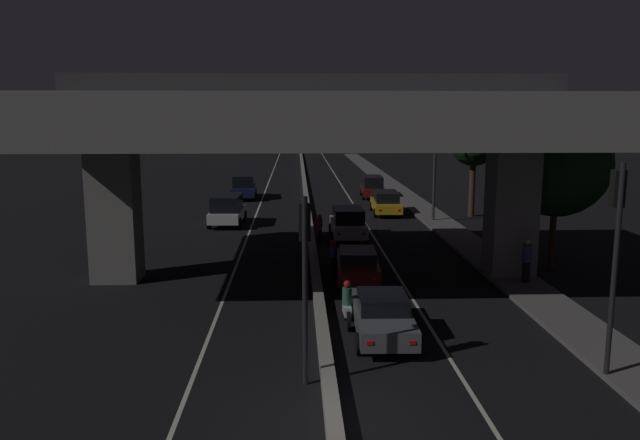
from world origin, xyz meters
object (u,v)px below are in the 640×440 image
at_px(car_white_third, 348,222).
at_px(motorcycle_white_filtering_near, 347,306).
at_px(car_grey_lead, 382,314).
at_px(car_white_lead_oncoming, 227,209).
at_px(car_dark_blue_second_oncoming, 244,186).
at_px(pedestrian_on_sidewalk, 527,261).
at_px(motorcycle_red_filtering_far, 320,228).
at_px(car_dark_red_second, 357,264).
at_px(traffic_light_left_of_median, 305,257).
at_px(traffic_light_right_of_median, 616,235).
at_px(motorcycle_black_filtering_mid, 333,258).
at_px(street_lamp, 431,147).
at_px(car_dark_red_fifth, 373,186).
at_px(car_taxi_yellow_fourth, 386,202).

distance_m(car_white_third, motorcycle_white_filtering_near, 14.46).
distance_m(car_grey_lead, car_white_lead_oncoming, 21.20).
distance_m(car_dark_blue_second_oncoming, pedestrian_on_sidewalk, 29.99).
distance_m(car_white_third, motorcycle_red_filtering_far, 1.63).
bearing_deg(car_dark_red_second, traffic_light_left_of_median, 169.57).
distance_m(car_grey_lead, car_dark_blue_second_oncoming, 33.02).
bearing_deg(car_grey_lead, motorcycle_white_filtering_near, 43.52).
bearing_deg(traffic_light_left_of_median, pedestrian_on_sidewalk, 44.28).
bearing_deg(traffic_light_right_of_median, car_dark_blue_second_oncoming, 109.35).
height_order(car_grey_lead, motorcycle_black_filtering_mid, motorcycle_black_filtering_mid).
height_order(car_dark_blue_second_oncoming, motorcycle_white_filtering_near, car_dark_blue_second_oncoming).
relative_size(street_lamp, motorcycle_black_filtering_mid, 4.53).
xyz_separation_m(traffic_light_right_of_median, car_white_lead_oncoming, (-12.53, 23.35, -2.88)).
bearing_deg(car_grey_lead, pedestrian_on_sidewalk, -48.91).
relative_size(traffic_light_right_of_median, car_white_third, 1.36).
relative_size(traffic_light_right_of_median, car_dark_red_second, 1.33).
relative_size(car_dark_red_fifth, motorcycle_red_filtering_far, 2.16).
height_order(traffic_light_left_of_median, car_white_lead_oncoming, traffic_light_left_of_median).
xyz_separation_m(traffic_light_left_of_median, motorcycle_white_filtering_near, (1.45, 4.45, -2.73)).
xyz_separation_m(car_grey_lead, motorcycle_black_filtering_mid, (-1.05, 8.25, -0.12)).
xyz_separation_m(car_white_lead_oncoming, pedestrian_on_sidewalk, (13.68, -14.44, 0.03)).
relative_size(car_grey_lead, motorcycle_red_filtering_far, 2.33).
bearing_deg(car_dark_red_second, traffic_light_right_of_median, -147.22).
height_order(car_taxi_yellow_fourth, car_dark_red_fifth, car_dark_red_fifth).
height_order(street_lamp, car_dark_red_second, street_lamp).
bearing_deg(street_lamp, car_white_lead_oncoming, -177.83).
xyz_separation_m(car_grey_lead, pedestrian_on_sidewalk, (6.66, 5.57, 0.33)).
height_order(car_white_lead_oncoming, pedestrian_on_sidewalk, pedestrian_on_sidewalk).
bearing_deg(car_dark_red_fifth, traffic_light_right_of_median, -174.65).
xyz_separation_m(traffic_light_right_of_median, street_lamp, (0.34, 23.84, 0.92)).
distance_m(street_lamp, car_dark_red_second, 15.77).
relative_size(car_dark_red_second, motorcycle_black_filtering_mid, 2.39).
xyz_separation_m(street_lamp, motorcycle_black_filtering_mid, (-6.91, -12.24, -4.21)).
xyz_separation_m(traffic_light_right_of_median, car_dark_red_second, (-5.67, 9.84, -3.16)).
height_order(car_white_lead_oncoming, motorcycle_red_filtering_far, car_white_lead_oncoming).
bearing_deg(car_white_lead_oncoming, car_dark_red_second, 28.94).
xyz_separation_m(motorcycle_black_filtering_mid, motorcycle_red_filtering_far, (-0.33, 7.21, -0.01)).
relative_size(motorcycle_black_filtering_mid, motorcycle_red_filtering_far, 0.91).
relative_size(car_taxi_yellow_fourth, car_white_lead_oncoming, 1.10).
bearing_deg(car_white_lead_oncoming, traffic_light_right_of_median, 30.25).
relative_size(car_dark_red_second, car_dark_red_fifth, 1.00).
relative_size(car_grey_lead, car_taxi_yellow_fourth, 0.98).
distance_m(car_grey_lead, car_dark_red_fifth, 32.60).
xyz_separation_m(street_lamp, car_white_lead_oncoming, (-12.87, -0.49, -3.80)).
bearing_deg(car_taxi_yellow_fourth, traffic_light_right_of_median, -173.95).
distance_m(traffic_light_left_of_median, car_dark_blue_second_oncoming, 35.97).
bearing_deg(motorcycle_white_filtering_near, pedestrian_on_sidewalk, -60.99).
bearing_deg(pedestrian_on_sidewalk, motorcycle_black_filtering_mid, 160.77).
bearing_deg(traffic_light_right_of_median, car_white_lead_oncoming, 118.22).
bearing_deg(car_grey_lead, car_dark_red_second, 2.57).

